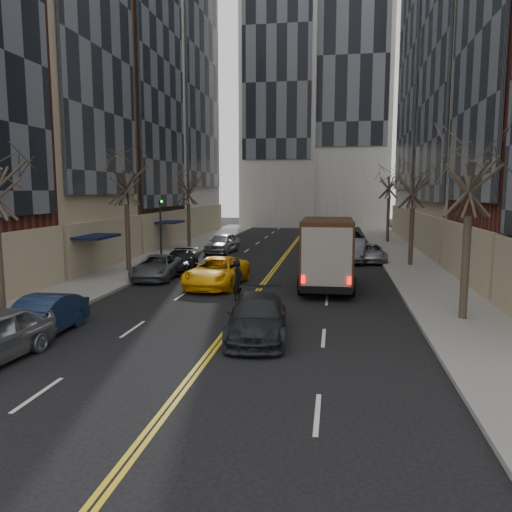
# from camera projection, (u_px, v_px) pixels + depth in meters

# --- Properties ---
(ground) EXTENTS (160.00, 160.00, 0.00)m
(ground) POSITION_uv_depth(u_px,v_px,m) (139.00, 445.00, 10.06)
(ground) COLOR black
(ground) RESTS_ON ground
(sidewalk_left) EXTENTS (4.00, 66.00, 0.15)m
(sidewalk_left) POSITION_uv_depth(u_px,v_px,m) (164.00, 256.00, 37.88)
(sidewalk_left) COLOR slate
(sidewalk_left) RESTS_ON ground
(sidewalk_right) EXTENTS (4.00, 66.00, 0.15)m
(sidewalk_right) POSITION_uv_depth(u_px,v_px,m) (409.00, 262.00, 35.08)
(sidewalk_right) COLOR slate
(sidewalk_right) RESTS_ON ground
(streetwall_left) EXTENTS (14.00, 49.50, 36.00)m
(streetwall_left) POSITION_uv_depth(u_px,v_px,m) (90.00, 61.00, 40.77)
(streetwall_left) COLOR #562319
(streetwall_left) RESTS_ON ground
(streetwall_right) EXTENTS (12.26, 49.00, 34.00)m
(streetwall_right) POSITION_uv_depth(u_px,v_px,m) (510.00, 54.00, 37.02)
(streetwall_right) COLOR #4C301E
(streetwall_right) RESTS_ON ground
(tower_far_a) EXTENTS (10.00, 10.00, 60.00)m
(tower_far_a) POSITION_uv_depth(u_px,v_px,m) (281.00, 4.00, 67.37)
(tower_far_a) COLOR #B7B2A8
(tower_far_a) RESTS_ON ground
(tree_lf_mid) EXTENTS (3.20, 3.20, 8.91)m
(tree_lf_mid) POSITION_uv_depth(u_px,v_px,m) (125.00, 165.00, 30.13)
(tree_lf_mid) COLOR #382D23
(tree_lf_mid) RESTS_ON sidewalk_left
(tree_lf_far) EXTENTS (3.20, 3.20, 8.12)m
(tree_lf_far) POSITION_uv_depth(u_px,v_px,m) (188.00, 179.00, 42.93)
(tree_lf_far) COLOR #382D23
(tree_lf_far) RESTS_ON sidewalk_left
(tree_rt_near) EXTENTS (3.20, 3.20, 8.71)m
(tree_rt_near) POSITION_uv_depth(u_px,v_px,m) (472.00, 154.00, 18.60)
(tree_rt_near) COLOR #382D23
(tree_rt_near) RESTS_ON sidewalk_right
(tree_rt_mid) EXTENTS (3.20, 3.20, 8.32)m
(tree_rt_mid) POSITION_uv_depth(u_px,v_px,m) (414.00, 173.00, 32.34)
(tree_rt_mid) COLOR #382D23
(tree_rt_mid) RESTS_ON sidewalk_right
(tree_rt_far) EXTENTS (3.20, 3.20, 9.11)m
(tree_rt_far) POSITION_uv_depth(u_px,v_px,m) (390.00, 172.00, 46.95)
(tree_rt_far) COLOR #382D23
(tree_rt_far) RESTS_ON sidewalk_right
(traffic_signal) EXTENTS (0.29, 0.26, 4.70)m
(traffic_signal) POSITION_uv_depth(u_px,v_px,m) (161.00, 225.00, 32.37)
(traffic_signal) COLOR black
(traffic_signal) RESTS_ON sidewalk_left
(ups_truck) EXTENTS (2.78, 6.67, 3.64)m
(ups_truck) POSITION_uv_depth(u_px,v_px,m) (327.00, 254.00, 25.68)
(ups_truck) COLOR black
(ups_truck) RESTS_ON ground
(observer_sedan) EXTENTS (2.47, 5.11, 1.43)m
(observer_sedan) POSITION_uv_depth(u_px,v_px,m) (257.00, 317.00, 17.37)
(observer_sedan) COLOR black
(observer_sedan) RESTS_ON ground
(taxi) EXTENTS (2.89, 5.67, 1.53)m
(taxi) POSITION_uv_depth(u_px,v_px,m) (217.00, 272.00, 26.49)
(taxi) COLOR #FFB80A
(taxi) RESTS_ON ground
(pedestrian) EXTENTS (0.61, 0.78, 1.89)m
(pedestrian) POSITION_uv_depth(u_px,v_px,m) (238.00, 280.00, 23.05)
(pedestrian) COLOR black
(pedestrian) RESTS_ON ground
(parked_lf_b) EXTENTS (1.48, 4.24, 1.40)m
(parked_lf_b) POSITION_uv_depth(u_px,v_px,m) (41.00, 317.00, 17.45)
(parked_lf_b) COLOR #101C34
(parked_lf_b) RESTS_ON ground
(parked_lf_c) EXTENTS (2.66, 5.04, 1.35)m
(parked_lf_c) POSITION_uv_depth(u_px,v_px,m) (157.00, 267.00, 28.76)
(parked_lf_c) COLOR #54585D
(parked_lf_c) RESTS_ON ground
(parked_lf_d) EXTENTS (2.20, 4.59, 1.29)m
(parked_lf_d) POSITION_uv_depth(u_px,v_px,m) (180.00, 261.00, 31.20)
(parked_lf_d) COLOR black
(parked_lf_d) RESTS_ON ground
(parked_lf_e) EXTENTS (2.34, 4.88, 1.61)m
(parked_lf_e) POSITION_uv_depth(u_px,v_px,m) (222.00, 243.00, 40.44)
(parked_lf_e) COLOR #9FA1A6
(parked_lf_e) RESTS_ON ground
(parked_rt_a) EXTENTS (2.21, 5.07, 1.62)m
(parked_rt_a) POSITION_uv_depth(u_px,v_px,m) (353.00, 250.00, 35.45)
(parked_rt_a) COLOR #54575D
(parked_rt_a) RESTS_ON ground
(parked_rt_b) EXTENTS (2.29, 4.65, 1.27)m
(parked_rt_b) POSITION_uv_depth(u_px,v_px,m) (370.00, 253.00, 35.49)
(parked_rt_b) COLOR #A2A5AA
(parked_rt_b) RESTS_ON ground
(parked_rt_c) EXTENTS (2.95, 5.78, 1.61)m
(parked_rt_c) POSITION_uv_depth(u_px,v_px,m) (350.00, 240.00, 42.99)
(parked_rt_c) COLOR black
(parked_rt_c) RESTS_ON ground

